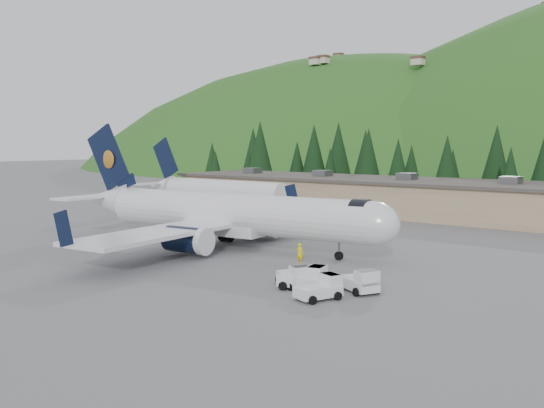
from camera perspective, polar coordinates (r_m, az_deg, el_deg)
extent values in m
plane|color=#57575B|center=(60.83, -3.54, -4.19)|extent=(600.00, 600.00, 0.00)
cylinder|color=white|center=(60.32, -3.56, -0.87)|extent=(29.54, 7.33, 3.93)
ellipsoid|color=white|center=(53.24, 9.40, -1.81)|extent=(5.54, 4.50, 3.93)
cylinder|color=black|center=(53.59, 8.37, -1.24)|extent=(1.83, 3.39, 3.24)
cone|color=white|center=(72.01, -15.17, 0.35)|extent=(6.69, 4.64, 3.93)
cube|color=white|center=(61.14, -4.35, -2.34)|extent=(8.70, 4.30, 1.05)
cube|color=white|center=(61.68, -5.14, -1.71)|extent=(9.87, 35.99, 0.37)
cube|color=black|center=(77.16, 1.89, 0.82)|extent=(2.12, 0.40, 3.01)
cube|color=black|center=(49.83, -19.04, -2.20)|extent=(2.12, 0.40, 3.01)
cylinder|color=black|center=(66.12, -1.24, -1.96)|extent=(4.64, 2.90, 2.41)
cylinder|color=white|center=(65.07, 0.23, -2.09)|extent=(0.92, 2.61, 2.55)
cube|color=white|center=(66.05, -1.24, -1.47)|extent=(2.32, 0.53, 0.94)
cylinder|color=black|center=(56.46, -7.99, -3.35)|extent=(4.64, 2.90, 2.41)
cylinder|color=white|center=(55.22, -6.41, -3.53)|extent=(0.92, 2.61, 2.55)
cube|color=white|center=(56.37, -8.00, -2.77)|extent=(2.32, 0.53, 0.94)
cube|color=black|center=(71.58, -15.16, 4.25)|extent=(6.46, 1.07, 7.68)
ellipsoid|color=orange|center=(71.58, -14.91, 4.09)|extent=(2.08, 0.43, 2.07)
ellipsoid|color=orange|center=(71.29, -15.16, 4.08)|extent=(2.08, 0.43, 2.07)
cube|color=black|center=(69.73, -13.57, 2.02)|extent=(2.90, 0.60, 2.07)
cube|color=white|center=(72.35, -15.46, 0.79)|extent=(4.23, 13.30, 0.23)
cylinder|color=slate|center=(54.90, 6.32, -4.30)|extent=(0.23, 0.23, 1.88)
cylinder|color=black|center=(55.00, 6.31, -4.86)|extent=(0.82, 0.38, 0.79)
cylinder|color=slate|center=(64.74, -4.36, -2.66)|extent=(0.28, 0.28, 2.09)
cylinder|color=black|center=(64.57, -4.06, -3.10)|extent=(1.19, 0.50, 1.15)
cylinder|color=black|center=(65.06, -4.65, -3.04)|extent=(1.19, 0.50, 1.15)
cylinder|color=slate|center=(60.33, -7.54, -3.31)|extent=(0.28, 0.28, 2.09)
cylinder|color=black|center=(60.15, -7.22, -3.79)|extent=(1.19, 0.50, 1.15)
cylinder|color=black|center=(60.67, -7.84, -3.71)|extent=(1.19, 0.50, 1.15)
cylinder|color=white|center=(91.30, -4.53, 1.15)|extent=(22.00, 3.60, 3.60)
cone|color=white|center=(101.35, -10.32, 1.64)|extent=(5.00, 3.60, 3.60)
cube|color=black|center=(100.38, -9.99, 4.24)|extent=(5.82, 0.28, 6.89)
cube|color=white|center=(101.31, -10.33, 1.98)|extent=(2.40, 11.00, 0.20)
cube|color=white|center=(43.98, 2.85, -7.23)|extent=(3.66, 2.44, 0.78)
cube|color=white|center=(43.44, 4.23, -6.50)|extent=(1.46, 1.79, 1.01)
cube|color=black|center=(43.35, 4.24, -5.92)|extent=(1.33, 1.65, 0.11)
cylinder|color=black|center=(44.48, 4.63, -7.50)|extent=(0.67, 0.39, 0.63)
cylinder|color=black|center=(42.85, 3.80, -8.01)|extent=(0.67, 0.39, 0.63)
cylinder|color=black|center=(45.27, 1.95, -7.25)|extent=(0.67, 0.39, 0.63)
cylinder|color=black|center=(43.67, 1.03, -7.73)|extent=(0.67, 0.39, 0.63)
cube|color=white|center=(43.64, 8.13, -7.43)|extent=(3.58, 2.89, 0.75)
cube|color=white|center=(42.63, 8.92, -6.87)|extent=(1.63, 1.82, 0.96)
cube|color=black|center=(42.54, 8.93, -6.31)|extent=(1.49, 1.67, 0.11)
cylinder|color=black|center=(43.30, 9.85, -7.95)|extent=(0.64, 0.48, 0.60)
cylinder|color=black|center=(42.39, 7.92, -8.22)|extent=(0.64, 0.48, 0.60)
cylinder|color=black|center=(45.03, 8.32, -7.39)|extent=(0.64, 0.48, 0.60)
cylinder|color=black|center=(44.16, 6.43, -7.63)|extent=(0.64, 0.48, 0.60)
cube|color=white|center=(41.21, 4.35, -8.20)|extent=(2.52, 3.45, 0.73)
cube|color=white|center=(41.67, 5.52, -7.17)|extent=(1.72, 1.47, 0.93)
cube|color=black|center=(41.58, 5.53, -6.62)|extent=(1.58, 1.33, 0.10)
cylinder|color=black|center=(42.52, 4.83, -8.15)|extent=(0.41, 0.62, 0.58)
cylinder|color=black|center=(41.24, 6.21, -8.61)|extent=(0.41, 0.62, 0.58)
cylinder|color=black|center=(41.36, 2.49, -8.54)|extent=(0.41, 0.62, 0.58)
cylinder|color=black|center=(40.04, 3.84, -9.02)|extent=(0.41, 0.62, 0.58)
cube|color=#A18162|center=(94.35, 9.80, 0.74)|extent=(70.00, 16.00, 4.80)
cube|color=#47423D|center=(94.16, 9.83, 2.29)|extent=(71.00, 17.00, 0.40)
cube|color=slate|center=(108.38, -1.84, 3.16)|extent=(2.50, 2.50, 1.00)
cube|color=slate|center=(99.32, 4.77, 2.90)|extent=(2.50, 2.50, 1.00)
cube|color=slate|center=(91.83, 12.57, 2.56)|extent=(2.50, 2.50, 1.00)
cube|color=slate|center=(86.32, 21.55, 2.10)|extent=(2.50, 2.50, 1.00)
cube|color=white|center=(44.91, 2.14, -7.00)|extent=(3.55, 2.88, 0.74)
cube|color=white|center=(43.84, 2.74, -6.47)|extent=(1.62, 1.80, 0.95)
cube|color=black|center=(43.75, 2.75, -5.93)|extent=(1.48, 1.66, 0.11)
cylinder|color=black|center=(44.42, 3.72, -7.53)|extent=(0.63, 0.48, 0.59)
cylinder|color=black|center=(43.68, 1.74, -7.75)|extent=(0.63, 0.48, 0.59)
cylinder|color=black|center=(46.26, 2.51, -6.99)|extent=(0.63, 0.48, 0.59)
cylinder|color=black|center=(45.55, 0.58, -7.18)|extent=(0.63, 0.48, 0.59)
imported|color=#FFE705|center=(53.10, 2.64, -4.66)|extent=(0.69, 0.48, 1.82)
cone|color=black|center=(144.18, -5.64, 3.98)|extent=(4.48, 4.48, 9.16)
cone|color=black|center=(139.83, -5.34, 3.49)|extent=(3.71, 3.71, 7.59)
cone|color=black|center=(141.87, -1.79, 4.77)|extent=(5.92, 5.92, 12.11)
cone|color=black|center=(134.13, -2.18, 3.36)|extent=(3.60, 3.60, 7.37)
cone|color=black|center=(130.03, -1.12, 4.96)|extent=(6.38, 6.38, 13.05)
cone|color=black|center=(132.96, 2.37, 3.92)|extent=(4.59, 4.59, 9.39)
cone|color=black|center=(130.79, 3.97, 4.78)|extent=(6.10, 6.10, 12.48)
cone|color=black|center=(130.32, 6.26, 4.87)|extent=(6.29, 6.29, 12.86)
cone|color=black|center=(122.25, 5.49, 3.39)|extent=(4.04, 4.04, 8.27)
cone|color=black|center=(122.32, 8.77, 4.30)|extent=(5.54, 5.54, 11.33)
cone|color=black|center=(114.47, 9.05, 4.24)|extent=(5.59, 5.59, 11.44)
cone|color=black|center=(121.92, 12.97, 3.42)|extent=(4.29, 4.29, 8.77)
cone|color=black|center=(110.37, 11.76, 3.57)|extent=(4.79, 4.79, 9.79)
cone|color=black|center=(115.51, 16.62, 2.99)|extent=(3.98, 3.98, 8.13)
cone|color=black|center=(107.09, 16.13, 3.55)|extent=(4.99, 4.99, 10.20)
cone|color=black|center=(114.36, 20.35, 4.07)|extent=(5.76, 5.76, 11.79)
cone|color=black|center=(105.72, 21.51, 2.74)|extent=(4.17, 4.17, 8.53)
ellipsoid|color=#285D1B|center=(265.02, 7.12, -13.12)|extent=(336.00, 240.00, 240.00)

